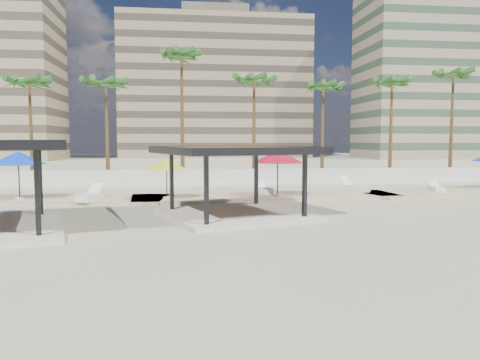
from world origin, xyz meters
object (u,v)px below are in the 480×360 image
object	(u,v)px
lounger_c	(353,187)
lounger_a	(90,196)
lounger_d	(436,188)
lounger_b	(264,190)
pavilion_central	(235,175)
umbrella_c	(278,157)

from	to	relation	value
lounger_c	lounger_a	bearing A→B (deg)	80.63
lounger_c	lounger_d	xyz separation A→B (m)	(5.39, -0.69, -0.05)
lounger_a	lounger_b	distance (m)	10.40
pavilion_central	lounger_d	bearing A→B (deg)	9.78
pavilion_central	lounger_b	size ratio (longest dim) A/B	3.84
pavilion_central	lounger_c	size ratio (longest dim) A/B	3.15
lounger_a	lounger_b	xyz separation A→B (m)	(10.15, 2.26, -0.02)
lounger_a	lounger_d	size ratio (longest dim) A/B	1.22
pavilion_central	lounger_a	size ratio (longest dim) A/B	3.35
umbrella_c	lounger_c	bearing A→B (deg)	21.75
lounger_b	lounger_d	bearing A→B (deg)	-99.69
umbrella_c	lounger_b	xyz separation A→B (m)	(-0.48, 1.79, -2.14)
pavilion_central	lounger_d	world-z (taller)	pavilion_central
lounger_c	lounger_b	bearing A→B (deg)	75.09
umbrella_c	lounger_d	distance (m)	11.20
umbrella_c	lounger_d	xyz separation A→B (m)	(10.88, 1.51, -2.15)
pavilion_central	lounger_b	distance (m)	8.39
lounger_a	lounger_c	distance (m)	16.34
umbrella_c	lounger_a	world-z (taller)	umbrella_c
lounger_b	umbrella_c	bearing A→B (deg)	-173.27
pavilion_central	lounger_a	bearing A→B (deg)	125.14
lounger_a	lounger_c	bearing A→B (deg)	-65.96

